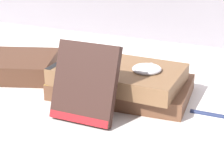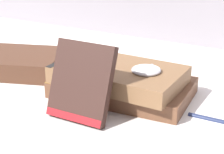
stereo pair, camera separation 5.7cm
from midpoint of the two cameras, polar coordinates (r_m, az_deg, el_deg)
name	(u,v)px [view 2 (the right image)]	position (r m, az deg, el deg)	size (l,w,h in m)	color
ground_plane	(122,99)	(0.68, 3.97, -3.47)	(3.00, 3.00, 0.00)	silver
book_flat_bottom	(120,87)	(0.69, 3.61, -1.54)	(0.26, 0.16, 0.03)	brown
book_flat_top	(116,74)	(0.67, 3.05, 0.43)	(0.23, 0.14, 0.03)	brown
book_side_left	(11,62)	(0.83, -13.32, 2.21)	(0.24, 0.20, 0.04)	#4C2D1E
book_leaning_front	(81,85)	(0.59, -2.05, -1.27)	(0.10, 0.06, 0.12)	#331E19
pocket_watch	(146,70)	(0.64, 7.79, 1.01)	(0.05, 0.05, 0.01)	silver
reading_glasses	(141,64)	(0.85, 6.33, 2.00)	(0.10, 0.06, 0.00)	#ADADB2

